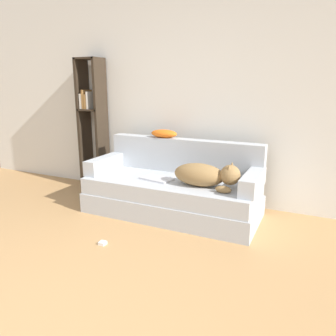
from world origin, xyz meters
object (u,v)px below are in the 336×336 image
Objects in this scene: dog at (206,175)px; laptop at (157,179)px; power_adapter at (103,243)px; couch at (172,197)px; throw_pillow at (164,134)px; bookshelf at (92,118)px.

dog is 0.58m from laptop.
laptop is 0.96m from power_adapter.
couch is at bearing 74.50° from power_adapter.
throw_pillow reaches higher than dog.
throw_pillow is 0.19× the size of bookshelf.
dog is 11.39× the size of power_adapter.
dog is 0.85m from throw_pillow.
power_adapter is at bearing -50.87° from bookshelf.
dog reaches higher than couch.
throw_pillow reaches higher than laptop.
dog reaches higher than laptop.
couch is 5.80× the size of throw_pillow.
bookshelf reaches higher than laptop.
power_adapter is at bearing -128.63° from dog.
couch is 0.27m from laptop.
power_adapter is (-0.01, -1.27, -0.82)m from throw_pillow.
bookshelf is at bearing 167.93° from laptop.
power_adapter is (-0.67, -0.84, -0.51)m from dog.
power_adapter is (-0.11, -0.86, -0.39)m from laptop.
laptop is 0.22× the size of bookshelf.
throw_pillow is 1.14m from bookshelf.
dog is 2.10× the size of throw_pillow.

